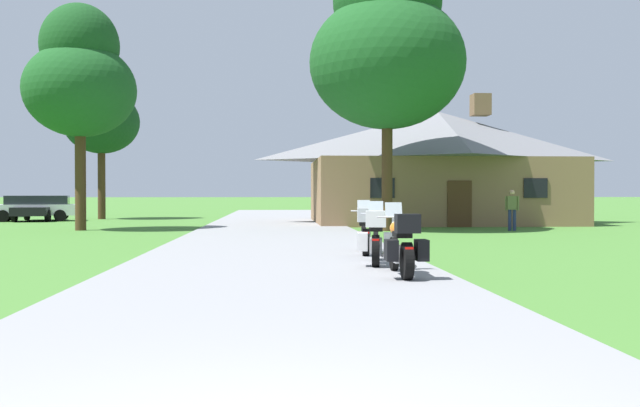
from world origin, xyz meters
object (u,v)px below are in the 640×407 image
Objects in this scene: parked_white_suv_far_left at (35,207)px; bystander_olive_shirt_near_lodge at (512,208)px; motorcycle_orange_farthest_in_row at (365,231)px; parked_black_sedan_far_left at (37,209)px; tree_left_far at (101,113)px; motorcycle_blue_second_in_row at (376,238)px; tree_by_lodge_front at (387,44)px; tree_left_near at (80,77)px; motorcycle_orange_nearest_to_camera at (402,245)px.

bystander_olive_shirt_near_lodge is at bearing -128.25° from parked_white_suv_far_left.
motorcycle_orange_farthest_in_row is 27.33m from parked_black_sedan_far_left.
tree_left_far is 1.89× the size of parked_white_suv_far_left.
motorcycle_blue_second_in_row is at bearing -64.23° from parked_black_sedan_far_left.
motorcycle_blue_second_in_row is 0.18× the size of tree_by_lodge_front.
tree_by_lodge_front reaches higher than parked_black_sedan_far_left.
parked_black_sedan_far_left is at bearing 116.79° from tree_left_near.
parked_white_suv_far_left reaches higher than parked_black_sedan_far_left.
parked_black_sedan_far_left is (-15.38, 27.30, 0.03)m from motorcycle_orange_nearest_to_camera.
tree_left_near reaches higher than tree_left_far.
parked_white_suv_far_left is at bearing -97.49° from parked_black_sedan_far_left.
tree_left_far is 12.89m from tree_left_near.
motorcycle_orange_farthest_in_row is 0.18× the size of tree_by_lodge_front.
motorcycle_blue_second_in_row is 0.48× the size of parked_black_sedan_far_left.
tree_left_far reaches higher than parked_white_suv_far_left.
bystander_olive_shirt_near_lodge is at bearing -32.27° from parked_black_sedan_far_left.
parked_black_sedan_far_left is (-17.68, 11.34, -6.93)m from tree_by_lodge_front.
tree_left_far reaches higher than motorcycle_orange_farthest_in_row.
bystander_olive_shirt_near_lodge reaches higher than motorcycle_blue_second_in_row.
tree_left_far is 0.79× the size of tree_by_lodge_front.
bystander_olive_shirt_near_lodge reaches higher than parked_black_sedan_far_left.
parked_black_sedan_far_left is (-15.21, 25.20, 0.03)m from motorcycle_blue_second_in_row.
motorcycle_blue_second_in_row is 29.43m from parked_black_sedan_far_left.
motorcycle_orange_farthest_in_row is 17.08m from tree_left_near.
bystander_olive_shirt_near_lodge is (7.58, 13.63, 0.32)m from motorcycle_blue_second_in_row.
tree_left_far is (-19.90, 14.10, 5.34)m from bystander_olive_shirt_near_lodge.
motorcycle_blue_second_in_row is at bearing -56.15° from tree_left_near.
tree_left_near reaches higher than motorcycle_orange_farthest_in_row.
motorcycle_orange_nearest_to_camera and motorcycle_blue_second_in_row have the same top height.
tree_by_lodge_front reaches higher than motorcycle_orange_nearest_to_camera.
parked_white_suv_far_left is at bearing 129.79° from motorcycle_blue_second_in_row.
motorcycle_orange_farthest_in_row is 27.08m from parked_white_suv_far_left.
tree_left_far is at bearing -14.81° from bystander_olive_shirt_near_lodge.
tree_by_lodge_front is 12.67m from tree_left_near.
parked_white_suv_far_left is (-2.90, -2.85, -5.49)m from tree_left_far.
motorcycle_orange_nearest_to_camera is at bearing -65.95° from parked_black_sedan_far_left.
motorcycle_blue_second_in_row is at bearing 81.42° from bystander_olive_shirt_near_lodge.
motorcycle_blue_second_in_row is 1.25× the size of bystander_olive_shirt_near_lodge.
parked_black_sedan_far_left is at bearing -14.12° from parked_white_suv_far_left.
tree_left_near reaches higher than motorcycle_orange_nearest_to_camera.
motorcycle_orange_farthest_in_row is at bearing 95.98° from motorcycle_blue_second_in_row.
motorcycle_blue_second_in_row is at bearing -100.09° from tree_by_lodge_front.
motorcycle_orange_farthest_in_row is 13.36m from bystander_olive_shirt_near_lodge.
bystander_olive_shirt_near_lodge is 25.43m from parked_white_suv_far_left.
tree_by_lodge_front reaches higher than motorcycle_orange_farthest_in_row.
tree_left_far is 6.83m from parked_white_suv_far_left.
motorcycle_orange_nearest_to_camera is at bearing -67.28° from tree_left_far.
bystander_olive_shirt_near_lodge is 8.38m from tree_by_lodge_front.
tree_left_near is 1.91× the size of parked_white_suv_far_left.
bystander_olive_shirt_near_lodge is 0.34× the size of parked_white_suv_far_left.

